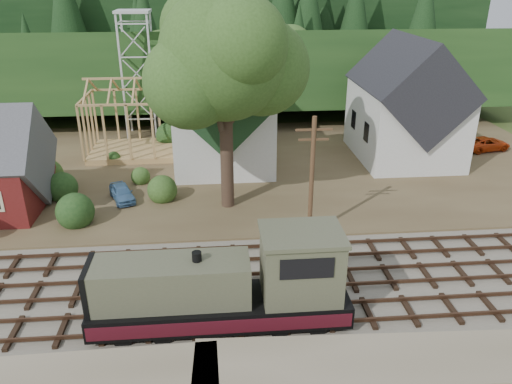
{
  "coord_description": "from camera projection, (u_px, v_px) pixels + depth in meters",
  "views": [
    {
      "loc": [
        1.13,
        -22.47,
        15.55
      ],
      "look_at": [
        3.67,
        6.0,
        3.0
      ],
      "focal_mm": 35.0,
      "sensor_mm": 36.0,
      "label": 1
    }
  ],
  "objects": [
    {
      "name": "ground",
      "position": [
        198.0,
        291.0,
        26.66
      ],
      "size": [
        140.0,
        140.0,
        0.0
      ],
      "primitive_type": "plane",
      "color": "#384C1E",
      "rests_on": "ground"
    },
    {
      "name": "railroad_bed",
      "position": [
        198.0,
        289.0,
        26.62
      ],
      "size": [
        64.0,
        11.0,
        0.16
      ],
      "primitive_type": "cube",
      "color": "#726B5B",
      "rests_on": "ground"
    },
    {
      "name": "village_flat",
      "position": [
        201.0,
        168.0,
        43.01
      ],
      "size": [
        64.0,
        26.0,
        0.3
      ],
      "primitive_type": "cube",
      "color": "brown",
      "rests_on": "ground"
    },
    {
      "name": "hillside",
      "position": [
        204.0,
        104.0,
        64.96
      ],
      "size": [
        70.0,
        28.96,
        12.74
      ],
      "primitive_type": "cube",
      "rotation": [
        -0.17,
        0.0,
        0.0
      ],
      "color": "#1E3F19",
      "rests_on": "ground"
    },
    {
      "name": "ridge",
      "position": [
        204.0,
        80.0,
        79.55
      ],
      "size": [
        80.0,
        20.0,
        12.0
      ],
      "primitive_type": "cube",
      "color": "black",
      "rests_on": "ground"
    },
    {
      "name": "church",
      "position": [
        222.0,
        106.0,
        42.68
      ],
      "size": [
        8.4,
        15.17,
        13.0
      ],
      "color": "silver",
      "rests_on": "village_flat"
    },
    {
      "name": "farmhouse",
      "position": [
        406.0,
        107.0,
        43.49
      ],
      "size": [
        8.4,
        10.8,
        10.6
      ],
      "color": "silver",
      "rests_on": "village_flat"
    },
    {
      "name": "timber_frame",
      "position": [
        134.0,
        122.0,
        44.92
      ],
      "size": [
        8.2,
        6.2,
        6.99
      ],
      "color": "tan",
      "rests_on": "village_flat"
    },
    {
      "name": "lattice_tower",
      "position": [
        135.0,
        36.0,
        47.67
      ],
      "size": [
        3.2,
        3.2,
        12.12
      ],
      "color": "silver",
      "rests_on": "village_flat"
    },
    {
      "name": "big_tree",
      "position": [
        227.0,
        64.0,
        31.92
      ],
      "size": [
        10.9,
        8.4,
        14.7
      ],
      "color": "#38281E",
      "rests_on": "village_flat"
    },
    {
      "name": "telegraph_pole_near",
      "position": [
        312.0,
        177.0,
        30.26
      ],
      "size": [
        2.2,
        0.28,
        8.0
      ],
      "color": "#4C331E",
      "rests_on": "ground"
    },
    {
      "name": "locomotive",
      "position": [
        230.0,
        288.0,
        23.2
      ],
      "size": [
        11.9,
        2.97,
        4.76
      ],
      "color": "black",
      "rests_on": "railroad_bed"
    },
    {
      "name": "car_blue",
      "position": [
        122.0,
        192.0,
        36.4
      ],
      "size": [
        2.55,
        3.7,
        1.17
      ],
      "primitive_type": "imported",
      "rotation": [
        0.0,
        0.0,
        0.38
      ],
      "color": "#4F7CA9",
      "rests_on": "village_flat"
    },
    {
      "name": "car_red",
      "position": [
        486.0,
        144.0,
        46.75
      ],
      "size": [
        4.8,
        2.94,
        1.24
      ],
      "primitive_type": "imported",
      "rotation": [
        0.0,
        0.0,
        1.78
      ],
      "color": "#D54011",
      "rests_on": "village_flat"
    }
  ]
}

